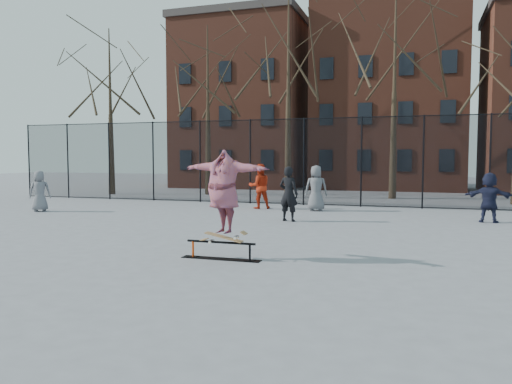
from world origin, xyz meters
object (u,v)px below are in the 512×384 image
(bystander_extra, at_px, (316,188))
(skate_rail, at_px, (221,252))
(bystander_red, at_px, (260,186))
(bystander_navy, at_px, (489,197))
(bystander_black, at_px, (289,194))
(skater, at_px, (224,195))
(bystander_grey, at_px, (40,191))
(skateboard, at_px, (224,239))

(bystander_extra, bearing_deg, skate_rail, 77.13)
(bystander_red, height_order, bystander_navy, bystander_red)
(bystander_black, height_order, bystander_red, bystander_red)
(bystander_red, bearing_deg, skate_rail, 75.79)
(bystander_black, distance_m, bystander_navy, 6.76)
(skate_rail, xyz_separation_m, skater, (0.07, -0.00, 1.24))
(skate_rail, distance_m, bystander_grey, 12.48)
(bystander_red, bearing_deg, skater, 76.15)
(bystander_grey, xyz_separation_m, bystander_red, (8.16, 3.85, 0.12))
(skate_rail, height_order, skater, skater)
(bystander_black, height_order, bystander_extra, bystander_black)
(skate_rail, distance_m, skater, 1.24)
(skater, bearing_deg, skate_rail, -163.85)
(bystander_black, xyz_separation_m, bystander_navy, (6.52, 1.78, -0.10))
(skateboard, bearing_deg, bystander_grey, 148.42)
(bystander_navy, bearing_deg, skater, 63.04)
(skateboard, relative_size, skater, 0.42)
(skate_rail, xyz_separation_m, bystander_grey, (-10.60, 6.56, 0.68))
(bystander_red, xyz_separation_m, bystander_navy, (8.76, -1.93, -0.11))
(bystander_navy, bearing_deg, bystander_extra, -6.59)
(skateboard, distance_m, bystander_red, 10.72)
(bystander_black, bearing_deg, skateboard, 104.91)
(skateboard, height_order, bystander_navy, bystander_navy)
(skateboard, height_order, bystander_extra, bystander_extra)
(skater, relative_size, bystander_grey, 1.32)
(bystander_grey, bearing_deg, bystander_black, 146.13)
(skater, distance_m, bystander_black, 6.71)
(bystander_black, relative_size, bystander_extra, 1.01)
(bystander_red, height_order, bystander_extra, bystander_red)
(skater, xyz_separation_m, bystander_red, (-2.51, 10.41, -0.44))
(skateboard, relative_size, bystander_navy, 0.54)
(bystander_grey, xyz_separation_m, bystander_black, (10.39, 0.13, 0.11))
(skater, relative_size, bystander_navy, 1.29)
(bystander_extra, bearing_deg, bystander_grey, 6.62)
(bystander_grey, bearing_deg, bystander_extra, 164.68)
(bystander_black, relative_size, bystander_red, 0.99)
(skater, distance_m, bystander_extra, 10.29)
(skate_rail, height_order, bystander_grey, bystander_grey)
(skateboard, bearing_deg, skate_rail, 180.00)
(skateboard, xyz_separation_m, bystander_black, (-0.28, 6.69, 0.50))
(bystander_grey, xyz_separation_m, bystander_extra, (10.64, 3.72, 0.10))
(skateboard, distance_m, bystander_grey, 12.53)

